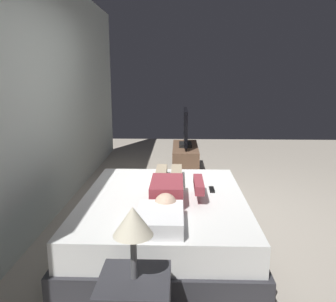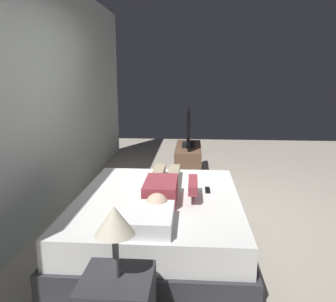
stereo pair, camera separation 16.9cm
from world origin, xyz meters
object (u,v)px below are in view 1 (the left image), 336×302
bed (164,225)px  pillow (160,219)px  tv_stand (185,161)px  lamp (133,223)px  remote (212,189)px  tv (186,128)px  person (169,187)px

bed → pillow: size_ratio=4.01×
tv_stand → lamp: 3.78m
tv_stand → lamp: size_ratio=2.62×
bed → lamp: (-1.26, 0.11, 0.59)m
remote → tv: (2.28, 0.21, 0.24)m
tv_stand → lamp: (-3.72, 0.35, 0.60)m
tv_stand → tv: bearing=0.0°
pillow → lamp: lamp is taller
tv → lamp: bearing=174.6°
tv → remote: bearing=-174.7°
person → tv: tv is taller
pillow → lamp: 0.68m
tv_stand → tv: (0.00, 0.00, 0.53)m
bed → person: size_ratio=1.53×
person → remote: (0.15, -0.40, -0.07)m
bed → remote: remote is taller
person → tv: size_ratio=1.43×
tv_stand → pillow: bearing=175.6°
person → lamp: 1.32m
pillow → tv: (3.10, -0.24, 0.18)m
pillow → tv: size_ratio=0.55×
bed → tv: bearing=-5.6°
remote → tv_stand: size_ratio=0.14×
person → bed: bearing=121.1°
pillow → tv_stand: bearing=-4.4°
bed → lamp: lamp is taller
person → lamp: lamp is taller
tv → bed: bearing=174.4°
bed → tv: tv is taller
tv → tv_stand: bearing=0.0°
pillow → remote: pillow is taller
person → tv_stand: size_ratio=1.15×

